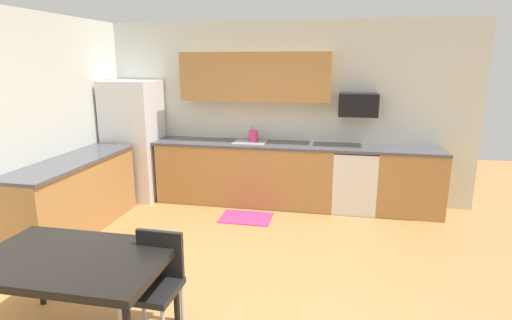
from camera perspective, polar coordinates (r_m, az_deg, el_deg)
ground_plane at (r=4.22m, az=-2.76°, el=-16.57°), size 12.00×12.00×0.00m
wall_back at (r=6.30m, az=2.95°, el=6.60°), size 5.80×0.10×2.70m
cabinet_run_back at (r=6.21m, az=-1.55°, el=-1.96°), size 2.64×0.60×0.90m
cabinet_run_back_right at (r=6.16m, az=20.57°, el=-3.00°), size 0.91×0.60×0.90m
cabinet_run_left at (r=5.64m, az=-24.08°, el=-4.82°), size 0.60×2.00×0.90m
countertop_back at (r=6.03m, az=2.41°, el=2.14°), size 4.80×0.64×0.04m
countertop_left at (r=5.52m, az=-24.56°, el=-0.18°), size 0.64×2.00×0.04m
upper_cabinets_back at (r=6.09m, az=-0.15°, el=11.57°), size 2.20×0.34×0.70m
refrigerator at (r=6.64m, az=-16.65°, el=2.63°), size 0.76×0.70×1.84m
oven_range at (r=6.08m, az=13.53°, el=-2.66°), size 0.60×0.60×0.91m
microwave at (r=5.97m, az=14.07°, el=7.51°), size 0.54×0.36×0.32m
sink_basin at (r=6.10m, az=-0.86°, el=1.90°), size 0.48×0.40×0.14m
sink_faucet at (r=6.24m, az=-0.51°, el=3.67°), size 0.02×0.02×0.24m
dining_table at (r=3.40m, az=-24.28°, el=-13.08°), size 1.40×0.90×0.72m
chair_near_table at (r=3.34m, az=-13.94°, el=-15.77°), size 0.41×0.41×0.85m
floor_mat at (r=5.72m, az=-1.42°, el=-8.05°), size 0.70×0.50×0.01m
kettle at (r=6.11m, az=-0.35°, el=3.26°), size 0.14×0.14×0.20m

